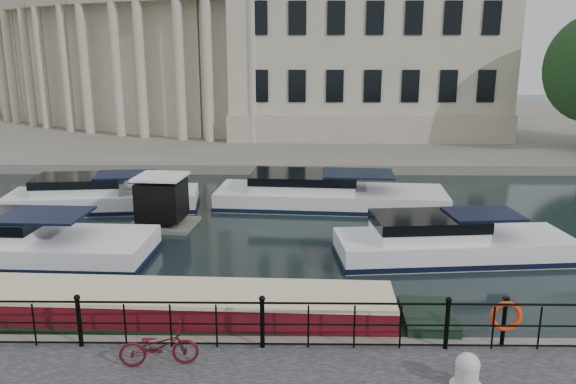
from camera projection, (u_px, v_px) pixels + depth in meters
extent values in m
plane|color=black|center=(268.00, 322.00, 14.63)|extent=(160.00, 160.00, 0.00)
cube|color=#6B665B|center=(288.00, 124.00, 52.39)|extent=(120.00, 42.00, 0.55)
cylinder|color=black|center=(79.00, 323.00, 12.23)|extent=(0.10, 0.10, 1.10)
sphere|color=black|center=(77.00, 298.00, 12.09)|extent=(0.14, 0.14, 0.14)
cylinder|color=black|center=(262.00, 324.00, 12.18)|extent=(0.10, 0.10, 1.10)
sphere|color=black|center=(262.00, 299.00, 12.03)|extent=(0.14, 0.14, 0.14)
cylinder|color=black|center=(447.00, 325.00, 12.13)|extent=(0.10, 0.10, 1.10)
sphere|color=black|center=(449.00, 300.00, 11.98)|extent=(0.14, 0.14, 0.14)
cylinder|color=black|center=(262.00, 303.00, 12.06)|extent=(24.00, 0.05, 0.05)
cylinder|color=black|center=(262.00, 324.00, 12.18)|extent=(24.00, 0.04, 0.04)
cylinder|color=black|center=(263.00, 344.00, 12.29)|extent=(24.00, 0.04, 0.04)
cube|color=#ADA38C|center=(362.00, 43.00, 44.72)|extent=(20.00, 14.00, 14.00)
cube|color=#9E937F|center=(360.00, 118.00, 46.18)|extent=(20.30, 14.30, 2.00)
cube|color=#ADA38C|center=(241.00, 63.00, 41.35)|extent=(5.73, 4.06, 11.00)
cylinder|color=#ADA38C|center=(253.00, 73.00, 38.71)|extent=(0.70, 0.70, 9.80)
cylinder|color=#ADA38C|center=(208.00, 72.00, 39.44)|extent=(0.70, 0.70, 9.80)
cube|color=#ADA38C|center=(178.00, 62.00, 42.79)|extent=(5.90, 4.56, 11.00)
cylinder|color=#ADA38C|center=(180.00, 72.00, 40.05)|extent=(0.70, 0.70, 9.80)
cylinder|color=#ADA38C|center=(141.00, 71.00, 41.15)|extent=(0.70, 0.70, 9.80)
cube|color=#ADA38C|center=(124.00, 62.00, 44.80)|extent=(5.99, 4.99, 11.00)
cylinder|color=#ADA38C|center=(117.00, 71.00, 42.00)|extent=(0.70, 0.70, 9.80)
cylinder|color=#ADA38C|center=(85.00, 70.00, 43.45)|extent=(0.70, 0.70, 9.80)
cube|color=#ADA38C|center=(80.00, 61.00, 47.34)|extent=(5.99, 5.36, 11.00)
cylinder|color=#ADA38C|center=(66.00, 70.00, 44.53)|extent=(0.70, 0.70, 9.80)
cylinder|color=#ADA38C|center=(42.00, 69.00, 46.30)|extent=(0.70, 0.70, 9.80)
cube|color=#ADA38C|center=(47.00, 61.00, 50.37)|extent=(5.91, 5.64, 11.00)
cube|color=#9E937F|center=(18.00, 2.00, 47.72)|extent=(5.16, 4.70, 1.20)
cylinder|color=#ADA38C|center=(28.00, 69.00, 47.59)|extent=(0.70, 0.70, 9.80)
cylinder|color=#ADA38C|center=(11.00, 68.00, 49.67)|extent=(0.70, 0.70, 9.80)
cube|color=#ADA38C|center=(24.00, 60.00, 53.87)|extent=(5.74, 5.85, 11.00)
cylinder|color=#ADA38C|center=(2.00, 67.00, 51.16)|extent=(0.70, 0.70, 9.80)
cube|color=#ADA38C|center=(11.00, 60.00, 57.76)|extent=(5.49, 5.97, 11.00)
cube|color=#ADA38C|center=(5.00, 59.00, 62.00)|extent=(5.16, 6.00, 11.00)
cube|color=#ADA38C|center=(6.00, 59.00, 66.53)|extent=(4.76, 5.95, 11.00)
imported|color=#470C14|center=(159.00, 346.00, 11.52)|extent=(1.68, 0.77, 0.85)
cylinder|color=beige|center=(467.00, 375.00, 10.81)|extent=(0.45, 0.45, 0.47)
sphere|color=beige|center=(468.00, 365.00, 10.76)|extent=(0.47, 0.47, 0.47)
cylinder|color=black|center=(504.00, 322.00, 12.25)|extent=(0.09, 0.09, 1.11)
cube|color=black|center=(506.00, 299.00, 12.12)|extent=(0.11, 0.11, 0.07)
torus|color=#FD3D0D|center=(506.00, 316.00, 12.13)|extent=(0.70, 0.11, 0.70)
cube|color=black|center=(149.00, 331.00, 13.97)|extent=(15.13, 2.61, 0.90)
cube|color=#560C15|center=(148.00, 307.00, 13.81)|extent=(12.10, 2.19, 0.70)
cube|color=beige|center=(147.00, 292.00, 13.71)|extent=(12.11, 2.25, 0.10)
cube|color=#6B665B|center=(163.00, 225.00, 22.64)|extent=(2.77, 2.39, 0.21)
cube|color=black|center=(162.00, 200.00, 22.39)|extent=(1.88, 1.88, 1.53)
cube|color=white|center=(161.00, 177.00, 22.16)|extent=(2.06, 2.06, 0.10)
cube|color=white|center=(18.00, 252.00, 19.12)|extent=(9.23, 3.46, 1.20)
cube|color=black|center=(18.00, 255.00, 19.14)|extent=(9.32, 3.50, 0.18)
cube|color=black|center=(45.00, 215.00, 18.73)|extent=(2.82, 2.26, 0.08)
cube|color=white|center=(453.00, 253.00, 19.11)|extent=(8.08, 3.26, 1.20)
cube|color=black|center=(453.00, 255.00, 19.13)|extent=(8.16, 3.29, 0.18)
cube|color=white|center=(427.00, 229.00, 18.83)|extent=(3.72, 2.40, 0.90)
cube|color=black|center=(483.00, 214.00, 18.85)|extent=(2.52, 1.98, 0.08)
cube|color=white|center=(104.00, 205.00, 25.11)|extent=(8.45, 3.55, 1.20)
cube|color=black|center=(105.00, 206.00, 25.13)|extent=(8.54, 3.59, 0.18)
cube|color=white|center=(80.00, 187.00, 24.81)|extent=(3.91, 2.57, 0.90)
cube|color=black|center=(125.00, 175.00, 24.88)|extent=(2.65, 2.12, 0.08)
cube|color=silver|center=(330.00, 202.00, 25.53)|extent=(10.48, 4.03, 1.20)
cube|color=black|center=(330.00, 204.00, 25.55)|extent=(10.59, 4.07, 0.18)
cube|color=silver|center=(304.00, 183.00, 25.44)|extent=(4.82, 2.99, 0.90)
cube|color=black|center=(358.00, 174.00, 25.09)|extent=(3.25, 2.48, 0.08)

